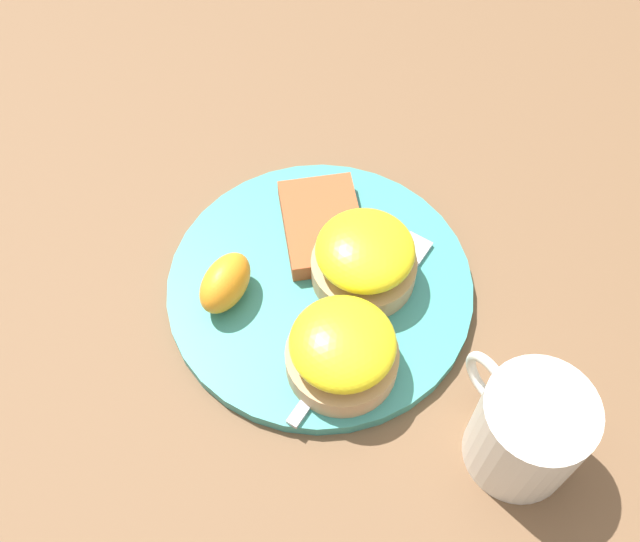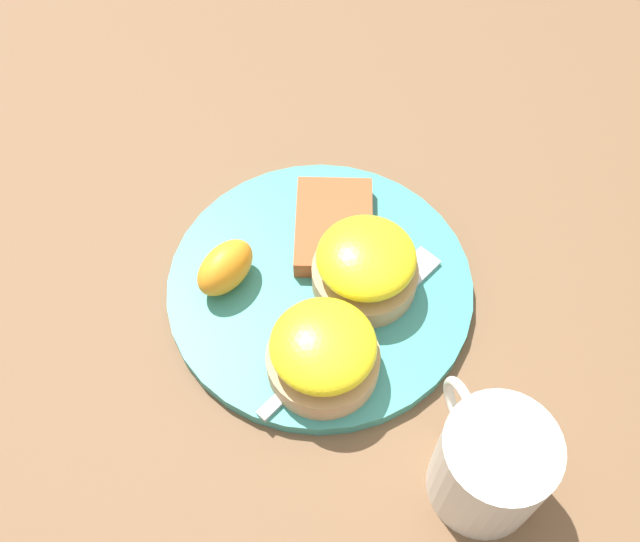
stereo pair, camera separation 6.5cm
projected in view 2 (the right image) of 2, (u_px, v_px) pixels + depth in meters
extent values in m
plane|color=brown|center=(320.00, 291.00, 0.68)|extent=(1.10, 1.10, 0.00)
cylinder|color=teal|center=(320.00, 287.00, 0.68)|extent=(0.27, 0.27, 0.01)
cylinder|color=tan|center=(323.00, 362.00, 0.62)|extent=(0.09, 0.09, 0.02)
ellipsoid|color=yellow|center=(323.00, 345.00, 0.59)|extent=(0.09, 0.09, 0.04)
cylinder|color=tan|center=(365.00, 276.00, 0.66)|extent=(0.09, 0.09, 0.02)
ellipsoid|color=yellow|center=(366.00, 257.00, 0.63)|extent=(0.09, 0.09, 0.04)
cube|color=#AD4C2A|center=(334.00, 226.00, 0.69)|extent=(0.12, 0.10, 0.02)
ellipsoid|color=orange|center=(225.00, 268.00, 0.65)|extent=(0.06, 0.07, 0.04)
cube|color=silver|center=(310.00, 370.00, 0.62)|extent=(0.06, 0.11, 0.00)
cube|color=silver|center=(415.00, 270.00, 0.67)|extent=(0.04, 0.05, 0.00)
cylinder|color=silver|center=(491.00, 467.00, 0.55)|extent=(0.08, 0.08, 0.09)
torus|color=silver|center=(461.00, 407.00, 0.57)|extent=(0.05, 0.01, 0.05)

